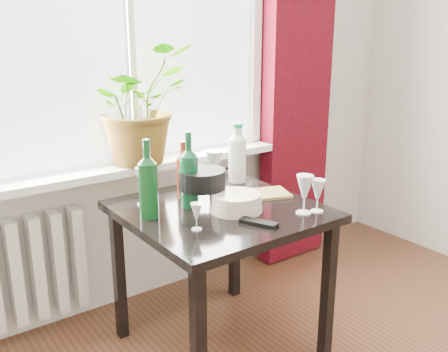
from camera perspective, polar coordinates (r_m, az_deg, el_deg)
window at (r=2.71m, az=-11.01°, el=17.51°), size 1.72×0.08×1.62m
windowsill at (r=2.74m, az=-9.50°, el=1.18°), size 1.72×0.20×0.04m
curtain at (r=3.29m, az=8.44°, el=12.09°), size 0.50×0.12×2.56m
radiator at (r=2.70m, az=-23.89°, el=-10.41°), size 0.80×0.10×0.55m
table at (r=2.36m, az=-0.46°, el=-5.72°), size 0.85×0.85×0.74m
potted_plant at (r=2.68m, az=-9.78°, el=8.11°), size 0.68×0.63×0.63m
wine_bottle_left at (r=2.18m, az=-8.70°, el=-0.23°), size 0.09×0.09×0.36m
wine_bottle_right at (r=2.29m, az=-4.04°, el=0.80°), size 0.09×0.09×0.36m
bottle_amber at (r=2.43m, az=-4.63°, el=0.83°), size 0.08×0.08×0.29m
cleaning_bottle at (r=2.67m, az=1.53°, el=2.78°), size 0.11×0.11×0.33m
wineglass_front_right at (r=2.25m, az=9.17°, el=-2.04°), size 0.10×0.10×0.18m
wineglass_far_right at (r=2.28m, az=10.65°, el=-2.20°), size 0.08×0.08×0.16m
wineglass_back_center at (r=2.57m, az=-1.11°, el=0.79°), size 0.09×0.09×0.21m
wineglass_back_left at (r=2.36m, az=-9.15°, el=-1.11°), size 0.10×0.10×0.19m
wineglass_front_left at (r=2.05m, az=-3.16°, el=-4.66°), size 0.06×0.06×0.12m
plate_stack at (r=2.27m, az=1.36°, el=-3.04°), size 0.26×0.26×0.08m
fondue_pot at (r=2.34m, az=-2.52°, el=-1.30°), size 0.25×0.22×0.17m
tv_remote at (r=2.13m, az=3.97°, el=-5.35°), size 0.11×0.17×0.02m
cutting_board at (r=2.49m, az=4.34°, el=-2.07°), size 0.31×0.25×0.01m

